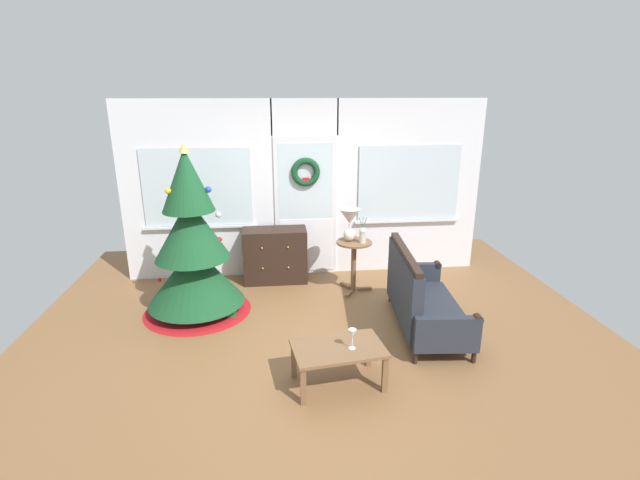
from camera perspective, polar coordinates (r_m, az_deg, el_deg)
name	(u,v)px	position (r m, az deg, el deg)	size (l,w,h in m)	color
ground_plane	(321,341)	(5.23, 0.10, -12.38)	(6.76, 6.76, 0.00)	brown
back_wall_with_door	(305,189)	(6.73, -1.82, 6.27)	(5.20, 0.19, 2.55)	white
christmas_tree	(193,253)	(5.79, -15.43, -1.50)	(1.33, 1.33, 2.09)	#4C331E
dresser_cabinet	(275,255)	(6.67, -5.56, -1.89)	(0.90, 0.45, 0.78)	black
settee_sofa	(419,298)	(5.44, 12.17, -7.07)	(0.83, 1.63, 0.96)	black
side_table	(354,256)	(6.27, 4.20, -2.01)	(0.50, 0.48, 0.72)	brown
table_lamp	(350,220)	(6.15, 3.68, 2.44)	(0.28, 0.28, 0.44)	silver
flower_vase	(363,234)	(6.13, 5.28, 0.72)	(0.11, 0.10, 0.35)	beige
coffee_table	(338,352)	(4.40, 2.28, -13.70)	(0.90, 0.63, 0.39)	brown
wine_glass	(352,335)	(4.28, 4.02, -11.58)	(0.08, 0.08, 0.20)	silver
gift_box	(228,309)	(5.82, -11.25, -8.35)	(0.19, 0.17, 0.19)	#266633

